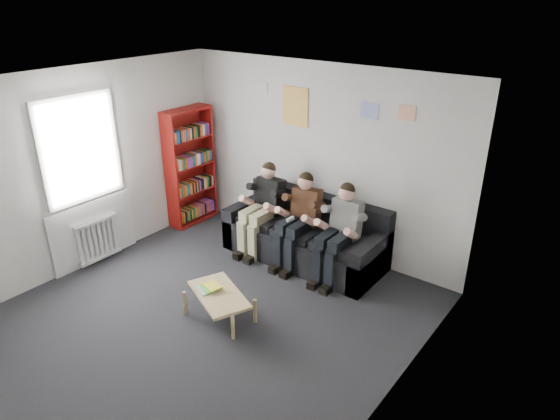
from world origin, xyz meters
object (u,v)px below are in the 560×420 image
(sofa, at_px, (306,237))
(bookshelf, at_px, (191,167))
(coffee_table, at_px, (219,296))
(person_right, at_px, (338,233))
(person_left, at_px, (262,209))
(person_middle, at_px, (298,221))

(sofa, bearing_deg, bookshelf, -177.39)
(coffee_table, xyz_separation_m, person_right, (0.62, 1.60, 0.36))
(person_left, distance_m, person_right, 1.28)
(sofa, xyz_separation_m, person_left, (-0.64, -0.20, 0.35))
(sofa, distance_m, person_left, 0.76)
(person_middle, bearing_deg, person_right, -9.93)
(person_right, bearing_deg, bookshelf, 174.53)
(sofa, relative_size, person_middle, 1.75)
(coffee_table, xyz_separation_m, person_left, (-0.66, 1.60, 0.37))
(person_left, bearing_deg, person_middle, 0.33)
(bookshelf, xyz_separation_m, person_right, (2.83, -0.10, -0.28))
(bookshelf, xyz_separation_m, person_left, (1.55, -0.10, -0.28))
(bookshelf, relative_size, person_right, 1.44)
(sofa, bearing_deg, person_left, -162.34)
(coffee_table, distance_m, person_left, 1.77)
(person_left, height_order, person_middle, person_left)
(person_left, bearing_deg, bookshelf, 176.47)
(person_left, relative_size, person_middle, 1.01)
(bookshelf, bearing_deg, sofa, 2.98)
(coffee_table, xyz_separation_m, person_middle, (-0.02, 1.60, 0.36))
(coffee_table, relative_size, person_middle, 0.65)
(coffee_table, distance_m, person_right, 1.75)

